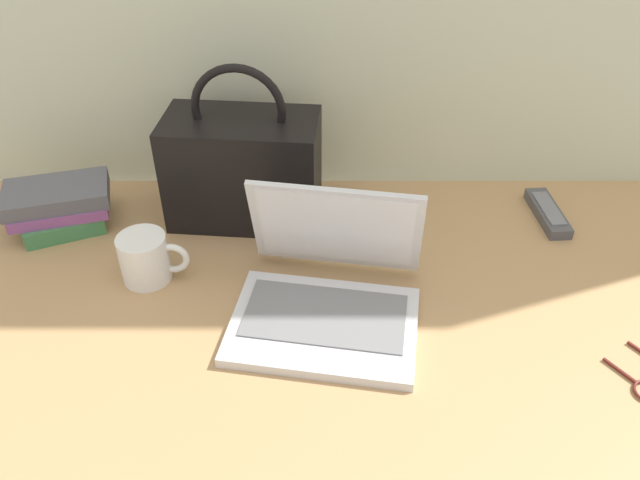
{
  "coord_description": "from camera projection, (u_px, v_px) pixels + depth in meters",
  "views": [
    {
      "loc": [
        0.0,
        -0.86,
        0.8
      ],
      "look_at": [
        0.0,
        0.0,
        0.15
      ],
      "focal_mm": 35.95,
      "sensor_mm": 36.0,
      "label": 1
    }
  ],
  "objects": [
    {
      "name": "handbag",
      "position": [
        241.0,
        167.0,
        1.28
      ],
      "size": [
        0.31,
        0.19,
        0.33
      ],
      "color": "black",
      "rests_on": "desk"
    },
    {
      "name": "book_stack",
      "position": [
        57.0,
        206.0,
        1.29
      ],
      "size": [
        0.23,
        0.19,
        0.09
      ],
      "color": "#3F7F4C",
      "rests_on": "desk"
    },
    {
      "name": "desk",
      "position": [
        318.0,
        299.0,
        1.16
      ],
      "size": [
        1.6,
        0.76,
        0.03
      ],
      "color": "tan",
      "rests_on": "ground"
    },
    {
      "name": "coffee_mug",
      "position": [
        144.0,
        258.0,
        1.16
      ],
      "size": [
        0.13,
        0.09,
        0.09
      ],
      "color": "white",
      "rests_on": "desk"
    },
    {
      "name": "laptop",
      "position": [
        326.0,
        291.0,
        1.09
      ],
      "size": [
        0.35,
        0.33,
        0.21
      ],
      "color": "silver",
      "rests_on": "desk"
    },
    {
      "name": "remote_control_far",
      "position": [
        546.0,
        212.0,
        1.33
      ],
      "size": [
        0.06,
        0.16,
        0.02
      ],
      "color": "#4C4C51",
      "rests_on": "desk"
    }
  ]
}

